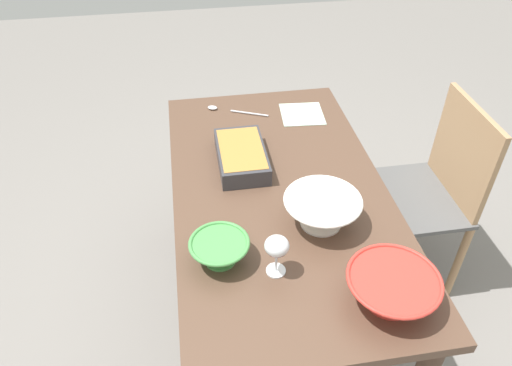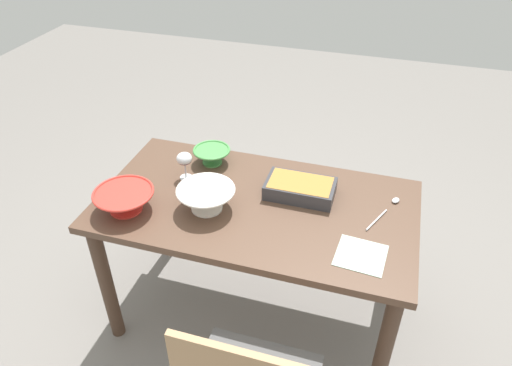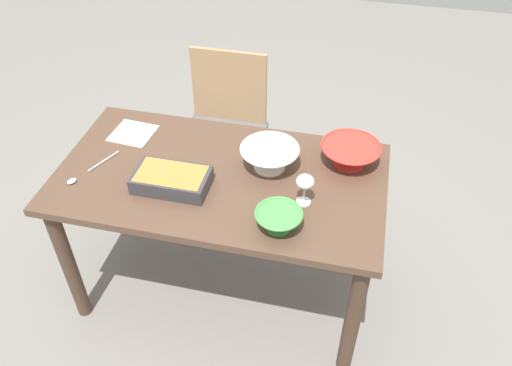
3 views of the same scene
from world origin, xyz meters
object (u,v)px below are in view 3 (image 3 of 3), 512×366
casserole_dish (172,179)px  serving_bowl (279,219)px  mixing_bowl (270,157)px  serving_spoon (84,173)px  napkin (133,133)px  dining_table (221,194)px  wine_glass (305,183)px  chair (226,122)px  small_bowl (350,153)px

casserole_dish → serving_bowl: (-0.48, 0.13, 0.01)m
mixing_bowl → serving_spoon: mixing_bowl is taller
mixing_bowl → napkin: size_ratio=1.35×
dining_table → serving_spoon: (0.57, 0.13, 0.12)m
serving_bowl → wine_glass: bearing=-114.2°
wine_glass → casserole_dish: wine_glass is taller
chair → small_bowl: chair is taller
chair → wine_glass: bearing=124.4°
serving_bowl → napkin: (0.80, -0.45, -0.04)m
dining_table → casserole_dish: 0.26m
dining_table → chair: chair is taller
mixing_bowl → small_bowl: 0.36m
napkin → small_bowl: bearing=-179.5°
chair → dining_table: bearing=104.5°
chair → napkin: size_ratio=4.70×
dining_table → wine_glass: wine_glass is taller
serving_bowl → serving_spoon: 0.89m
mixing_bowl → serving_bowl: bearing=107.3°
casserole_dish → napkin: casserole_dish is taller
serving_spoon → napkin: (-0.08, -0.33, -0.01)m
wine_glass → napkin: size_ratio=0.74×
dining_table → chair: (0.19, -0.75, -0.14)m
chair → wine_glass: chair is taller
wine_glass → serving_bowl: size_ratio=0.75×
serving_bowl → serving_spoon: bearing=-7.8°
wine_glass → serving_spoon: 0.96m
wine_glass → small_bowl: 0.34m
dining_table → serving_spoon: size_ratio=5.35×
casserole_dish → serving_spoon: (0.40, 0.01, -0.03)m
serving_spoon → small_bowl: bearing=-162.9°
small_bowl → napkin: (1.03, 0.01, -0.05)m
casserole_dish → small_bowl: small_bowl is taller
napkin → serving_bowl: bearing=150.5°
chair → mixing_bowl: chair is taller
small_bowl → napkin: size_ratio=1.39×
mixing_bowl → napkin: 0.70m
serving_spoon → casserole_dish: bearing=-178.0°
chair → wine_glass: 1.07m
serving_spoon → napkin: size_ratio=1.39×
casserole_dish → small_bowl: bearing=-155.3°
wine_glass → serving_bowl: (0.07, 0.16, -0.06)m
casserole_dish → chair: bearing=-88.8°
serving_spoon → napkin: serving_spoon is taller
dining_table → small_bowl: bearing=-158.6°
dining_table → serving_bowl: bearing=140.7°
wine_glass → napkin: wine_glass is taller
chair → serving_spoon: (0.38, 0.88, 0.26)m
dining_table → napkin: napkin is taller
serving_bowl → napkin: 0.92m
casserole_dish → serving_spoon: bearing=2.0°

